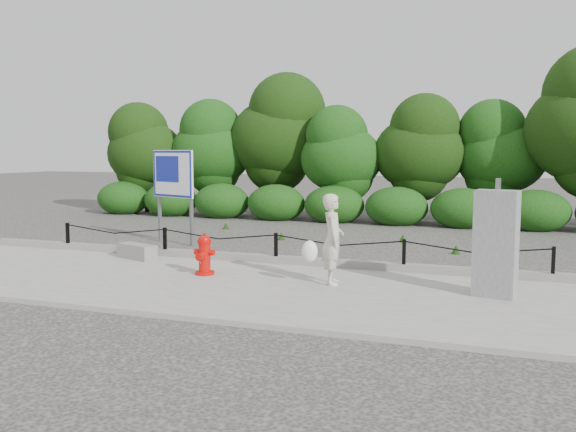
# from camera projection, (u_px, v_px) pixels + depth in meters

# --- Properties ---
(ground) EXTENTS (90.00, 90.00, 0.00)m
(ground) POSITION_uv_depth(u_px,v_px,m) (276.00, 267.00, 11.97)
(ground) COLOR #2D2B28
(ground) RESTS_ON ground
(sidewalk) EXTENTS (14.00, 4.00, 0.08)m
(sidewalk) POSITION_uv_depth(u_px,v_px,m) (233.00, 286.00, 10.10)
(sidewalk) COLOR gray
(sidewalk) RESTS_ON ground
(curb) EXTENTS (14.00, 0.22, 0.14)m
(curb) POSITION_uv_depth(u_px,v_px,m) (277.00, 259.00, 12.00)
(curb) COLOR slate
(curb) RESTS_ON sidewalk
(chain_barrier) EXTENTS (10.06, 0.06, 0.60)m
(chain_barrier) POSITION_uv_depth(u_px,v_px,m) (276.00, 244.00, 11.92)
(chain_barrier) COLOR black
(chain_barrier) RESTS_ON sidewalk
(treeline) EXTENTS (20.05, 4.03, 5.20)m
(treeline) POSITION_uv_depth(u_px,v_px,m) (384.00, 140.00, 19.94)
(treeline) COLOR black
(treeline) RESTS_ON ground
(fire_hydrant) EXTENTS (0.39, 0.39, 0.74)m
(fire_hydrant) POSITION_uv_depth(u_px,v_px,m) (204.00, 255.00, 10.83)
(fire_hydrant) COLOR red
(fire_hydrant) RESTS_ON sidewalk
(pedestrian) EXTENTS (0.74, 0.63, 1.50)m
(pedestrian) POSITION_uv_depth(u_px,v_px,m) (331.00, 240.00, 10.02)
(pedestrian) COLOR beige
(pedestrian) RESTS_ON sidewalk
(concrete_block) EXTENTS (0.99, 0.62, 0.30)m
(concrete_block) POSITION_uv_depth(u_px,v_px,m) (137.00, 251.00, 12.46)
(concrete_block) COLOR gray
(concrete_block) RESTS_ON sidewalk
(utility_cabinet) EXTENTS (0.67, 0.50, 1.78)m
(utility_cabinet) POSITION_uv_depth(u_px,v_px,m) (496.00, 244.00, 9.15)
(utility_cabinet) COLOR #959597
(utility_cabinet) RESTS_ON sidewalk
(advertising_sign) EXTENTS (1.37, 0.57, 2.30)m
(advertising_sign) POSITION_uv_depth(u_px,v_px,m) (173.00, 178.00, 14.81)
(advertising_sign) COLOR slate
(advertising_sign) RESTS_ON ground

